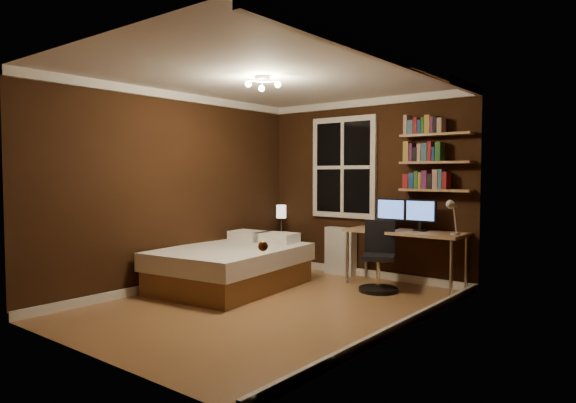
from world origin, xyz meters
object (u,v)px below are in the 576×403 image
Objects in this scene: monitor_right at (421,215)px; desk at (405,235)px; desk_lamp at (452,217)px; bed at (232,266)px; office_chair at (379,266)px; monitor_left at (391,214)px; nightstand at (281,251)px; bedside_lamp at (281,219)px; radiator at (341,251)px.

desk is at bearing -156.44° from monitor_right.
desk_lamp reaches higher than monitor_right.
bed is 2.37× the size of office_chair.
monitor_left reaches higher than desk.
office_chair is at bearing 26.40° from bed.
nightstand is 0.63× the size of office_chair.
desk_lamp is (2.72, -0.12, 0.68)m from nightstand.
desk is at bearing 46.74° from office_chair.
bedside_lamp reaches higher than desk.
monitor_right is (0.41, 0.00, 0.00)m from monitor_left.
office_chair reaches higher than desk.
desk is 1.76× the size of office_chair.
monitor_right is at bearing 158.95° from desk_lamp.
bed is at bearing -75.62° from bedside_lamp.
bedside_lamp is 2.24m from monitor_right.
bedside_lamp is 0.28× the size of desk.
monitor_left reaches higher than radiator.
monitor_left is at bearing -7.39° from radiator.
bed is at bearing -141.22° from monitor_right.
bed reaches higher than nightstand.
radiator is 1.55× the size of desk_lamp.
bed is 3.79× the size of nightstand.
bedside_lamp is 0.99× the size of desk_lamp.
monitor_left is 0.48× the size of office_chair.
monitor_left is (1.46, 1.50, 0.65)m from bed.
desk is (1.69, 1.43, 0.39)m from bed.
desk is (1.10, -0.19, 0.33)m from radiator.
office_chair is at bearing -123.54° from monitor_right.
radiator is 1.12m from office_chair.
nightstand is 2.33m from monitor_right.
desk is 0.73m from desk_lamp.
bed is 4.75× the size of bedside_lamp.
bedside_lamp is 1.83m from monitor_left.
bed is 4.70× the size of desk_lamp.
bedside_lamp reaches higher than nightstand.
monitor_left is at bearing 76.70° from office_chair.
monitor_left is at bearing 21.42° from nightstand.
monitor_right reaches higher than desk.
desk_lamp reaches higher than radiator.
bed is at bearing -139.92° from desk.
desk_lamp reaches higher than bedside_lamp.
nightstand is at bearing 177.58° from desk_lamp.
nightstand is 0.49m from bedside_lamp.
monitor_right is at bearing 21.01° from nightstand.
bedside_lamp reaches higher than office_chair.
monitor_right is at bearing 1.83° from bedside_lamp.
desk is at bearing -0.15° from bedside_lamp.
office_chair is at bearing -12.33° from bedside_lamp.
bed is at bearing -150.80° from desk_lamp.
monitor_right is (0.18, 0.08, 0.26)m from desk.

